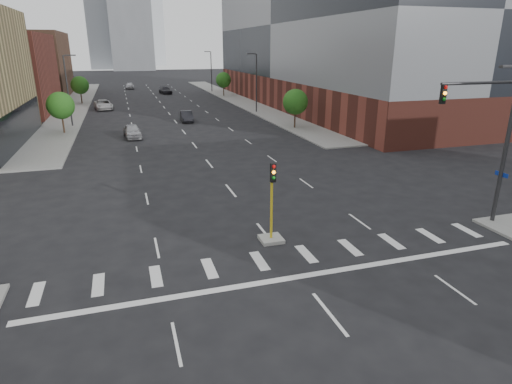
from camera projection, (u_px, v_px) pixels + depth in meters
name	position (u px, v px, depth m)	size (l,w,h in m)	color
ground	(355.00, 345.00, 15.06)	(400.00, 400.00, 0.00)	black
sidewalk_left_far	(76.00, 104.00, 77.73)	(5.00, 92.00, 0.15)	gray
sidewalk_right_far	(235.00, 99.00, 86.16)	(5.00, 92.00, 0.15)	gray
building_left_far_b	(14.00, 65.00, 88.42)	(20.00, 24.00, 13.00)	brown
building_right_main	(336.00, 41.00, 74.06)	(24.00, 70.00, 22.00)	brown
tower_mid	(130.00, 18.00, 188.82)	(18.00, 18.00, 44.00)	slate
median_traffic_signal	(271.00, 225.00, 22.85)	(1.20, 1.20, 4.40)	#999993
mast_arm_signal	(497.00, 130.00, 23.56)	(5.12, 0.90, 9.07)	#2D2D30
streetlight_right_a	(256.00, 80.00, 66.94)	(1.60, 0.22, 9.07)	#2D2D30
streetlight_right_b	(211.00, 70.00, 98.59)	(1.60, 0.22, 9.07)	#2D2D30
streetlight_left	(68.00, 88.00, 54.88)	(1.60, 0.22, 9.07)	#2D2D30
tree_left_near	(61.00, 106.00, 50.72)	(3.20, 3.20, 4.85)	#382619
tree_left_far	(80.00, 85.00, 77.84)	(3.20, 3.20, 4.85)	#382619
tree_right_near	(295.00, 102.00, 54.07)	(3.20, 3.20, 4.85)	#382619
tree_right_far	(223.00, 80.00, 90.24)	(3.20, 3.20, 4.85)	#382619
car_near_left	(132.00, 131.00, 49.29)	(1.84, 4.58, 1.56)	#9F9FA4
car_mid_right	(187.00, 116.00, 60.10)	(1.56, 4.46, 1.47)	black
car_far_left	(103.00, 105.00, 71.68)	(2.66, 5.77, 1.60)	#B4B4B4
car_deep_right	(165.00, 90.00, 96.16)	(2.13, 5.23, 1.52)	black
car_distant	(130.00, 86.00, 107.16)	(1.90, 4.73, 1.61)	#B3B3B8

